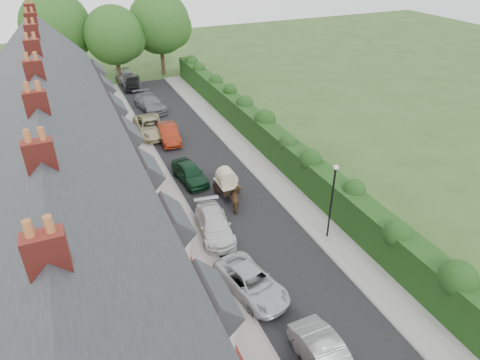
# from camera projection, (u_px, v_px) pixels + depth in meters

# --- Properties ---
(ground) EXTENTS (140.00, 140.00, 0.00)m
(ground) POSITION_uv_depth(u_px,v_px,m) (314.00, 297.00, 22.35)
(ground) COLOR #2D4C1E
(ground) RESTS_ON ground
(road) EXTENTS (6.00, 58.00, 0.02)m
(road) POSITION_uv_depth(u_px,v_px,m) (227.00, 195.00, 30.87)
(road) COLOR black
(road) RESTS_ON ground
(pavement_hedge_side) EXTENTS (2.20, 58.00, 0.12)m
(pavement_hedge_side) POSITION_uv_depth(u_px,v_px,m) (277.00, 183.00, 32.25)
(pavement_hedge_side) COLOR gray
(pavement_hedge_side) RESTS_ON ground
(pavement_house_side) EXTENTS (1.70, 58.00, 0.12)m
(pavement_house_side) POSITION_uv_depth(u_px,v_px,m) (175.00, 207.00, 29.52)
(pavement_house_side) COLOR gray
(pavement_house_side) RESTS_ON ground
(kerb_hedge_side) EXTENTS (0.18, 58.00, 0.13)m
(kerb_hedge_side) POSITION_uv_depth(u_px,v_px,m) (265.00, 186.00, 31.89)
(kerb_hedge_side) COLOR gray
(kerb_hedge_side) RESTS_ON ground
(kerb_house_side) EXTENTS (0.18, 58.00, 0.13)m
(kerb_house_side) POSITION_uv_depth(u_px,v_px,m) (186.00, 204.00, 29.79)
(kerb_house_side) COLOR gray
(kerb_house_side) RESTS_ON ground
(hedge) EXTENTS (2.10, 58.00, 2.85)m
(hedge) POSITION_uv_depth(u_px,v_px,m) (299.00, 161.00, 32.09)
(hedge) COLOR #173811
(hedge) RESTS_ON ground
(terrace_row) EXTENTS (9.05, 40.50, 11.50)m
(terrace_row) POSITION_uv_depth(u_px,v_px,m) (63.00, 177.00, 24.24)
(terrace_row) COLOR maroon
(terrace_row) RESTS_ON ground
(garden_wall_row) EXTENTS (0.35, 40.35, 1.10)m
(garden_wall_row) POSITION_uv_depth(u_px,v_px,m) (164.00, 213.00, 28.19)
(garden_wall_row) COLOR maroon
(garden_wall_row) RESTS_ON ground
(lamppost) EXTENTS (0.32, 0.32, 5.16)m
(lamppost) POSITION_uv_depth(u_px,v_px,m) (333.00, 193.00, 25.01)
(lamppost) COLOR black
(lamppost) RESTS_ON ground
(tree_far_left) EXTENTS (7.14, 6.80, 9.29)m
(tree_far_left) POSITION_uv_depth(u_px,v_px,m) (117.00, 36.00, 50.21)
(tree_far_left) COLOR #332316
(tree_far_left) RESTS_ON ground
(tree_far_right) EXTENTS (7.98, 7.60, 10.31)m
(tree_far_right) POSITION_uv_depth(u_px,v_px,m) (162.00, 24.00, 53.56)
(tree_far_right) COLOR #332316
(tree_far_right) RESTS_ON ground
(tree_far_back) EXTENTS (8.40, 8.00, 10.82)m
(tree_far_back) POSITION_uv_depth(u_px,v_px,m) (60.00, 28.00, 50.08)
(tree_far_back) COLOR #332316
(tree_far_back) RESTS_ON ground
(car_silver_a) EXTENTS (1.61, 4.46, 1.46)m
(car_silver_a) POSITION_uv_depth(u_px,v_px,m) (328.00, 360.00, 18.26)
(car_silver_a) COLOR #9C9DA1
(car_silver_a) RESTS_ON ground
(car_silver_b) EXTENTS (3.13, 5.09, 1.32)m
(car_silver_b) POSITION_uv_depth(u_px,v_px,m) (251.00, 283.00, 22.37)
(car_silver_b) COLOR silver
(car_silver_b) RESTS_ON ground
(car_white) EXTENTS (2.51, 4.94, 1.37)m
(car_white) POSITION_uv_depth(u_px,v_px,m) (214.00, 225.00, 26.69)
(car_white) COLOR silver
(car_white) RESTS_ON ground
(car_green) EXTENTS (2.13, 4.39, 1.44)m
(car_green) POSITION_uv_depth(u_px,v_px,m) (190.00, 173.00, 32.29)
(car_green) COLOR black
(car_green) RESTS_ON ground
(car_red) EXTENTS (1.96, 4.65, 1.49)m
(car_red) POSITION_uv_depth(u_px,v_px,m) (168.00, 133.00, 38.46)
(car_red) COLOR maroon
(car_red) RESTS_ON ground
(car_beige) EXTENTS (2.60, 5.50, 1.52)m
(car_beige) POSITION_uv_depth(u_px,v_px,m) (151.00, 127.00, 39.75)
(car_beige) COLOR tan
(car_beige) RESTS_ON ground
(car_grey) EXTENTS (2.88, 5.64, 1.57)m
(car_grey) POSITION_uv_depth(u_px,v_px,m) (150.00, 103.00, 45.12)
(car_grey) COLOR slate
(car_grey) RESTS_ON ground
(car_black) EXTENTS (2.75, 4.72, 1.51)m
(car_black) POSITION_uv_depth(u_px,v_px,m) (132.00, 82.00, 51.13)
(car_black) COLOR black
(car_black) RESTS_ON ground
(horse) EXTENTS (1.28, 1.95, 1.51)m
(horse) POSITION_uv_depth(u_px,v_px,m) (237.00, 200.00, 28.97)
(horse) COLOR #53361E
(horse) RESTS_ON ground
(horse_cart) EXTENTS (1.36, 3.00, 2.17)m
(horse_cart) POSITION_uv_depth(u_px,v_px,m) (227.00, 181.00, 30.25)
(horse_cart) COLOR black
(horse_cart) RESTS_ON ground
(car_extra_far) EXTENTS (2.72, 5.44, 1.52)m
(car_extra_far) POSITION_uv_depth(u_px,v_px,m) (128.00, 79.00, 52.30)
(car_extra_far) COLOR slate
(car_extra_far) RESTS_ON ground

